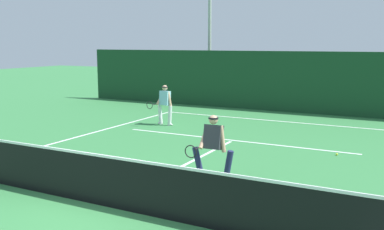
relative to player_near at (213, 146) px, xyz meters
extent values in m
plane|color=#357D42|center=(-1.25, -2.34, -0.85)|extent=(80.00, 80.00, 0.00)
cube|color=white|center=(-1.25, 8.43, -0.85)|extent=(9.76, 0.10, 0.01)
cube|color=white|center=(-1.25, 4.26, -0.85)|extent=(7.96, 0.10, 0.01)
cube|color=white|center=(-1.25, 0.86, -0.85)|extent=(0.10, 6.40, 0.01)
cube|color=black|center=(-1.25, -2.34, -0.36)|extent=(10.52, 0.02, 0.98)
cube|color=white|center=(-1.25, -2.34, 0.16)|extent=(10.52, 0.03, 0.05)
cylinder|color=#1E234C|center=(0.37, 0.02, -0.46)|extent=(0.27, 0.15, 0.80)
cylinder|color=#1E234C|center=(-0.36, 0.00, -0.46)|extent=(0.33, 0.15, 0.79)
ellipsoid|color=white|center=(0.37, 0.02, -0.81)|extent=(0.26, 0.12, 0.09)
ellipsoid|color=white|center=(-0.36, 0.00, -0.81)|extent=(0.26, 0.12, 0.09)
cube|color=#2D3338|center=(0.01, 0.01, 0.20)|extent=(0.41, 0.34, 0.58)
cylinder|color=tan|center=(0.23, 0.02, 0.18)|extent=(0.17, 0.10, 0.61)
cylinder|color=tan|center=(-0.22, 0.01, 0.18)|extent=(0.11, 0.48, 0.50)
sphere|color=tan|center=(0.01, 0.01, 0.60)|extent=(0.21, 0.21, 0.21)
cylinder|color=black|center=(0.01, 0.01, 0.64)|extent=(0.23, 0.23, 0.04)
cylinder|color=black|center=(-0.26, -0.25, -0.03)|extent=(0.04, 0.26, 0.03)
torus|color=black|center=(-0.25, -0.59, -0.03)|extent=(0.29, 0.03, 0.29)
cylinder|color=silver|center=(-4.40, 5.55, -0.46)|extent=(0.21, 0.16, 0.79)
cylinder|color=silver|center=(-4.87, 5.61, -0.46)|extent=(0.23, 0.17, 0.79)
ellipsoid|color=white|center=(-4.40, 5.55, -0.81)|extent=(0.27, 0.14, 0.09)
ellipsoid|color=white|center=(-4.87, 5.61, -0.81)|extent=(0.27, 0.14, 0.09)
cube|color=#8CCCE0|center=(-4.63, 5.58, 0.20)|extent=(0.43, 0.31, 0.56)
cylinder|color=tan|center=(-4.41, 5.55, 0.17)|extent=(0.23, 0.12, 0.60)
cylinder|color=tan|center=(-4.86, 5.61, 0.17)|extent=(0.15, 0.48, 0.51)
sphere|color=tan|center=(-4.63, 5.58, 0.59)|extent=(0.21, 0.21, 0.21)
cylinder|color=black|center=(-4.63, 5.58, 0.63)|extent=(0.25, 0.25, 0.04)
cylinder|color=black|center=(-4.94, 5.37, -0.03)|extent=(0.07, 0.26, 0.03)
torus|color=black|center=(-4.98, 5.03, -0.03)|extent=(0.29, 0.06, 0.29)
sphere|color=#D1E033|center=(2.11, 3.83, -0.82)|extent=(0.07, 0.07, 0.07)
sphere|color=#D1E033|center=(-5.13, -1.11, -0.82)|extent=(0.07, 0.07, 0.07)
cube|color=#163D22|center=(-1.25, 11.00, 0.54)|extent=(22.24, 0.12, 2.78)
cylinder|color=#9EA39E|center=(-6.23, 12.93, 3.36)|extent=(0.18, 0.18, 8.43)
camera|label=1|loc=(4.06, -8.77, 2.30)|focal=40.98mm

